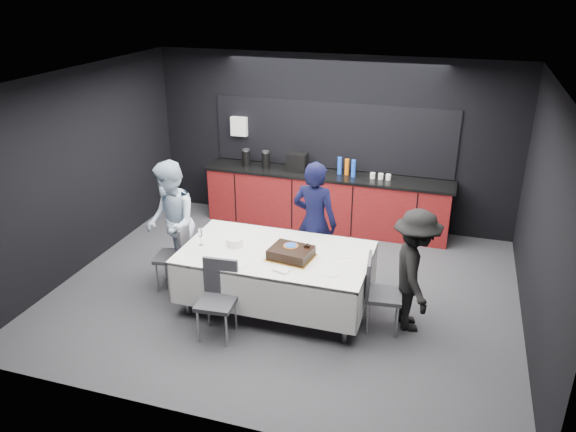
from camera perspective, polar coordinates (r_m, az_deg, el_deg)
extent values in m
plane|color=#3D3D41|center=(7.64, -0.23, -7.54)|extent=(6.00, 6.00, 0.00)
cube|color=white|center=(6.65, -0.27, 13.65)|extent=(6.00, 5.00, 0.04)
cube|color=black|center=(9.32, 4.47, 7.56)|extent=(6.00, 0.04, 2.80)
cube|color=black|center=(4.94, -9.17, -7.67)|extent=(6.00, 0.04, 2.80)
cube|color=black|center=(8.39, -20.23, 4.37)|extent=(0.04, 5.00, 2.80)
cube|color=black|center=(6.81, 24.57, -0.60)|extent=(0.04, 5.00, 2.80)
cube|color=#610F10|center=(9.35, 3.86, 1.47)|extent=(4.00, 0.60, 0.90)
cube|color=black|center=(9.18, 3.94, 4.20)|extent=(4.10, 0.64, 0.04)
cube|color=black|center=(9.27, 4.46, 8.12)|extent=(4.00, 0.03, 1.10)
cube|color=white|center=(9.69, -4.96, 9.07)|extent=(0.28, 0.12, 0.32)
cylinder|color=black|center=(9.54, -4.27, 5.87)|extent=(0.14, 0.14, 0.26)
cylinder|color=black|center=(9.42, -2.27, 5.69)|extent=(0.14, 0.14, 0.26)
cube|color=black|center=(9.25, 0.95, 5.51)|extent=(0.32, 0.24, 0.30)
cylinder|color=blue|center=(9.14, 5.27, 5.11)|extent=(0.07, 0.07, 0.28)
cylinder|color=orange|center=(9.12, 6.00, 4.98)|extent=(0.07, 0.07, 0.26)
cylinder|color=blue|center=(9.03, 6.66, 4.83)|extent=(0.07, 0.07, 0.28)
cylinder|color=white|center=(9.03, 8.59, 4.08)|extent=(0.08, 0.08, 0.09)
cylinder|color=white|center=(9.01, 9.40, 3.99)|extent=(0.08, 0.08, 0.09)
cylinder|color=white|center=(9.00, 10.16, 3.91)|extent=(0.08, 0.08, 0.09)
cylinder|color=#99999E|center=(9.50, -4.29, 6.71)|extent=(0.12, 0.12, 0.03)
cylinder|color=#99999E|center=(9.38, -2.29, 6.54)|extent=(0.12, 0.12, 0.03)
cylinder|color=#99999E|center=(7.08, -10.28, -7.13)|extent=(0.06, 0.06, 0.75)
cylinder|color=#99999E|center=(7.86, -6.98, -3.66)|extent=(0.06, 0.06, 0.75)
cylinder|color=#99999E|center=(6.49, 5.87, -9.90)|extent=(0.06, 0.06, 0.75)
cylinder|color=#99999E|center=(7.34, 7.51, -5.78)|extent=(0.06, 0.06, 0.75)
cube|color=silver|center=(6.94, -1.24, -3.76)|extent=(2.32, 1.32, 0.04)
cube|color=silver|center=(6.54, -3.06, -8.30)|extent=(2.32, 0.02, 0.55)
cube|color=silver|center=(7.61, 0.34, -3.41)|extent=(2.32, 0.02, 0.55)
cube|color=silver|center=(7.47, -9.64, -4.32)|extent=(0.02, 1.32, 0.55)
cube|color=silver|center=(6.83, 8.03, -7.02)|extent=(0.02, 1.32, 0.55)
cube|color=gold|center=(6.77, 0.31, -4.22)|extent=(0.58, 0.49, 0.01)
cube|color=black|center=(6.75, 0.31, -3.78)|extent=(0.53, 0.45, 0.11)
cube|color=black|center=(6.72, 0.31, -3.33)|extent=(0.53, 0.45, 0.01)
cylinder|color=orange|center=(6.77, 0.30, -3.03)|extent=(0.18, 0.18, 0.00)
cylinder|color=#184EB5|center=(6.77, 0.30, -3.00)|extent=(0.15, 0.15, 0.01)
sphere|color=black|center=(6.77, 2.07, -2.91)|extent=(0.04, 0.04, 0.04)
sphere|color=black|center=(6.73, 2.14, -3.08)|extent=(0.04, 0.04, 0.04)
sphere|color=black|center=(6.74, 1.81, -3.03)|extent=(0.04, 0.04, 0.04)
cylinder|color=white|center=(7.09, -5.43, -2.62)|extent=(0.21, 0.21, 0.10)
cylinder|color=white|center=(6.65, -4.98, -4.88)|extent=(0.19, 0.19, 0.01)
cylinder|color=white|center=(6.86, 5.57, -4.00)|extent=(0.19, 0.19, 0.01)
cylinder|color=white|center=(6.45, 4.34, -5.83)|extent=(0.19, 0.19, 0.01)
cylinder|color=white|center=(7.19, 0.73, -2.53)|extent=(0.21, 0.21, 0.01)
cube|color=white|center=(6.47, -0.67, -5.54)|extent=(0.20, 0.15, 0.03)
cylinder|color=white|center=(7.17, -8.82, -2.93)|extent=(0.06, 0.06, 0.00)
cylinder|color=white|center=(7.14, -8.85, -2.48)|extent=(0.01, 0.01, 0.12)
cylinder|color=white|center=(7.09, -8.90, -1.68)|extent=(0.05, 0.05, 0.10)
cube|color=#313137|center=(7.67, -11.69, -4.09)|extent=(0.49, 0.49, 0.05)
cube|color=#313137|center=(7.50, -10.47, -2.50)|extent=(0.11, 0.42, 0.45)
cylinder|color=#99999E|center=(7.97, -12.34, -4.92)|extent=(0.03, 0.03, 0.44)
cylinder|color=#99999E|center=(7.69, -13.16, -6.10)|extent=(0.03, 0.03, 0.44)
cylinder|color=#99999E|center=(7.87, -9.99, -5.11)|extent=(0.03, 0.03, 0.44)
cylinder|color=#99999E|center=(7.58, -10.73, -6.31)|extent=(0.03, 0.03, 0.44)
cube|color=#313137|center=(6.76, 9.71, -7.94)|extent=(0.46, 0.46, 0.05)
cube|color=#313137|center=(6.63, 8.21, -5.96)|extent=(0.09, 0.42, 0.45)
cylinder|color=#99999E|center=(6.74, 10.99, -10.46)|extent=(0.03, 0.03, 0.44)
cylinder|color=#99999E|center=(7.02, 11.03, -8.94)|extent=(0.03, 0.03, 0.44)
cylinder|color=#99999E|center=(6.74, 8.06, -10.24)|extent=(0.03, 0.03, 0.44)
cylinder|color=#99999E|center=(7.02, 8.23, -8.73)|extent=(0.03, 0.03, 0.44)
cube|color=#313137|center=(6.57, -7.29, -8.75)|extent=(0.45, 0.45, 0.05)
cube|color=#313137|center=(6.60, -6.84, -6.06)|extent=(0.42, 0.07, 0.45)
cylinder|color=#99999E|center=(6.62, -9.11, -10.98)|extent=(0.03, 0.03, 0.44)
cylinder|color=#99999E|center=(6.51, -6.27, -11.44)|extent=(0.03, 0.03, 0.44)
cylinder|color=#99999E|center=(6.88, -8.06, -9.45)|extent=(0.03, 0.03, 0.44)
cylinder|color=#99999E|center=(6.78, -5.33, -9.86)|extent=(0.03, 0.03, 0.44)
imported|color=black|center=(7.53, 2.71, -0.69)|extent=(0.68, 0.50, 1.72)
imported|color=#A7BCD2|center=(7.66, -11.82, -0.77)|extent=(1.00, 1.05, 1.71)
imported|color=black|center=(6.71, 12.73, -5.46)|extent=(0.80, 1.09, 1.51)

